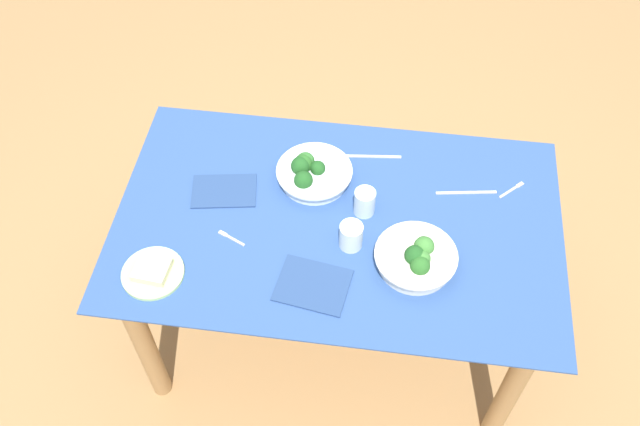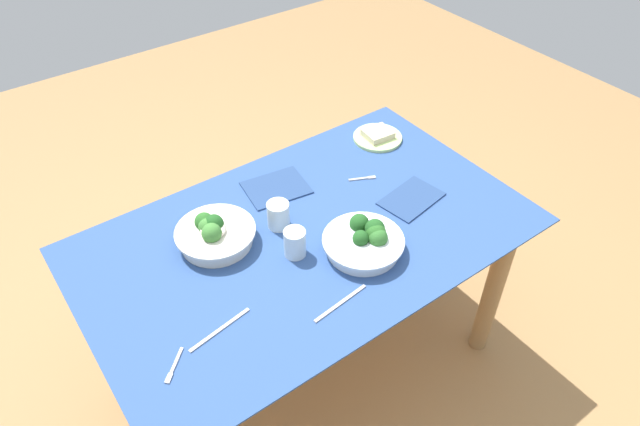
{
  "view_description": "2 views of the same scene",
  "coord_description": "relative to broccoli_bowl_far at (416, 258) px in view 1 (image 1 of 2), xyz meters",
  "views": [
    {
      "loc": [
        -0.12,
        1.34,
        2.5
      ],
      "look_at": [
        0.06,
        0.01,
        0.76
      ],
      "focal_mm": 38.9,
      "sensor_mm": 36.0,
      "label": 1
    },
    {
      "loc": [
        -0.76,
        -1.11,
        2.01
      ],
      "look_at": [
        0.07,
        0.02,
        0.76
      ],
      "focal_mm": 32.37,
      "sensor_mm": 36.0,
      "label": 2
    }
  ],
  "objects": [
    {
      "name": "ground_plane",
      "position": [
        0.26,
        -0.14,
        -0.76
      ],
      "size": [
        6.0,
        6.0,
        0.0
      ],
      "primitive_type": "plane",
      "color": "#9E7547"
    },
    {
      "name": "dining_table",
      "position": [
        0.26,
        -0.14,
        -0.15
      ],
      "size": [
        1.44,
        0.88,
        0.72
      ],
      "color": "#2D4C84",
      "rests_on": "ground_plane"
    },
    {
      "name": "broccoli_bowl_far",
      "position": [
        0.0,
        0.0,
        0.0
      ],
      "size": [
        0.25,
        0.25,
        0.1
      ],
      "color": "silver",
      "rests_on": "dining_table"
    },
    {
      "name": "broccoli_bowl_near",
      "position": [
        0.36,
        -0.3,
        -0.0
      ],
      "size": [
        0.26,
        0.26,
        0.1
      ],
      "color": "white",
      "rests_on": "dining_table"
    },
    {
      "name": "bread_side_plate",
      "position": [
        0.79,
        0.14,
        -0.03
      ],
      "size": [
        0.19,
        0.19,
        0.04
      ],
      "color": "#B7D684",
      "rests_on": "dining_table"
    },
    {
      "name": "water_glass_center",
      "position": [
        0.21,
        -0.05,
        0.01
      ],
      "size": [
        0.07,
        0.07,
        0.09
      ],
      "primitive_type": "cylinder",
      "color": "silver",
      "rests_on": "dining_table"
    },
    {
      "name": "water_glass_side",
      "position": [
        0.18,
        -0.19,
        0.01
      ],
      "size": [
        0.07,
        0.07,
        0.09
      ],
      "primitive_type": "cylinder",
      "color": "silver",
      "rests_on": "dining_table"
    },
    {
      "name": "fork_by_far_bowl",
      "position": [
        0.59,
        -0.03,
        -0.04
      ],
      "size": [
        0.09,
        0.05,
        0.0
      ],
      "rotation": [
        0.0,
        0.0,
        5.84
      ],
      "color": "#B7B7BC",
      "rests_on": "dining_table"
    },
    {
      "name": "fork_by_near_bowl",
      "position": [
        -0.31,
        -0.34,
        -0.04
      ],
      "size": [
        0.09,
        0.08,
        0.0
      ],
      "rotation": [
        0.0,
        0.0,
        3.9
      ],
      "color": "#B7B7BC",
      "rests_on": "dining_table"
    },
    {
      "name": "table_knife_left",
      "position": [
        0.17,
        -0.43,
        -0.04
      ],
      "size": [
        0.2,
        0.03,
        0.0
      ],
      "primitive_type": "cube",
      "rotation": [
        0.0,
        0.0,
        0.1
      ],
      "color": "#B7B7BC",
      "rests_on": "dining_table"
    },
    {
      "name": "table_knife_right",
      "position": [
        -0.15,
        -0.31,
        -0.04
      ],
      "size": [
        0.2,
        0.04,
        0.0
      ],
      "primitive_type": "cube",
      "rotation": [
        0.0,
        0.0,
        0.16
      ],
      "color": "#B7B7BC",
      "rests_on": "dining_table"
    },
    {
      "name": "napkin_folded_upper",
      "position": [
        0.65,
        -0.21,
        -0.03
      ],
      "size": [
        0.23,
        0.17,
        0.01
      ],
      "primitive_type": "cube",
      "rotation": [
        0.0,
        0.0,
        0.16
      ],
      "color": "navy",
      "rests_on": "dining_table"
    },
    {
      "name": "napkin_folded_lower",
      "position": [
        0.3,
        0.11,
        -0.03
      ],
      "size": [
        0.24,
        0.2,
        0.01
      ],
      "primitive_type": "cube",
      "rotation": [
        0.0,
        0.0,
        -0.15
      ],
      "color": "navy",
      "rests_on": "dining_table"
    }
  ]
}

